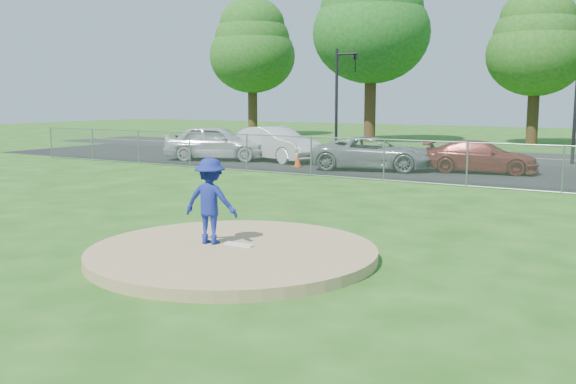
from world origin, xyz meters
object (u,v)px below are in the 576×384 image
Objects in this scene: tree_far_left at (252,45)px; parked_car_darkred at (481,157)px; traffic_cone at (298,160)px; parked_car_white at (275,144)px; parked_car_silver at (217,142)px; pitcher at (211,201)px; traffic_signal_left at (340,91)px; parked_car_gray at (372,153)px; tree_left at (372,18)px; tree_center at (537,42)px.

tree_far_left is 2.44× the size of parked_car_darkred.
parked_car_white is at bearing 142.65° from traffic_cone.
parked_car_silver reaches higher than parked_car_white.
pitcher is at bearing -65.79° from traffic_cone.
pitcher is 0.33× the size of parked_car_silver.
traffic_signal_left reaches higher than parked_car_gray.
traffic_cone is 7.62m from parked_car_darkred.
parked_car_white is 5.57m from parked_car_gray.
traffic_cone is 0.12× the size of parked_car_silver.
pitcher reaches higher than parked_car_gray.
traffic_signal_left reaches higher than parked_car_white.
traffic_signal_left reaches higher than parked_car_silver.
tree_left is 19.98m from parked_car_darkred.
traffic_cone is (-6.45, 14.36, -0.70)m from pitcher.
tree_far_left is at bearing 128.91° from traffic_cone.
tree_far_left is at bearing 140.27° from traffic_signal_left.
parked_car_silver is (-3.19, -6.84, -2.51)m from traffic_signal_left.
tree_far_left reaches higher than parked_car_silver.
tree_center is 1.98× the size of parked_car_silver.
tree_center reaches higher than parked_car_white.
tree_far_left is 21.03m from tree_center.
tree_far_left reaches higher than parked_car_gray.
tree_far_left reaches higher than traffic_signal_left.
traffic_signal_left is at bearing 102.91° from traffic_cone.
tree_far_left is 1.92× the size of traffic_signal_left.
tree_left reaches higher than pitcher.
traffic_cone is at bearing 85.90° from parked_car_gray.
parked_car_darkred is at bearing -105.13° from pitcher.
tree_left is 33.40m from pitcher.
parked_car_white is (-2.24, 1.71, 0.50)m from traffic_cone.
parked_car_gray is (8.14, -0.05, -0.16)m from parked_car_silver.
parked_car_silver is 8.14m from parked_car_gray.
parked_car_darkred is (9.61, 0.22, -0.16)m from parked_car_white.
parked_car_gray is at bearing -44.53° from tree_far_left.
pitcher is 0.37× the size of parked_car_darkred.
pitcher is (8.18, -21.90, -2.34)m from traffic_signal_left.
tree_left reaches higher than parked_car_white.
pitcher is 15.76m from traffic_cone.
parked_car_silver is (-10.95, -18.84, -5.61)m from tree_center.
tree_left is at bearing 22.47° from parked_car_white.
parked_car_silver is (-0.95, -15.84, -7.39)m from tree_left.
tree_left is 2.52× the size of parked_car_silver.
tree_far_left is 0.86× the size of tree_left.
tree_left is (11.00, -2.00, 1.18)m from tree_far_left.
parked_car_white is at bearing -114.90° from tree_center.
parked_car_darkred is (4.14, 1.28, -0.05)m from parked_car_gray.
tree_center reaches higher than parked_car_darkred.
tree_center is at bearing -52.02° from parked_car_silver.
parked_car_white is at bearing -95.05° from traffic_signal_left.
parked_car_gray is (-2.81, -18.89, -5.77)m from tree_center.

